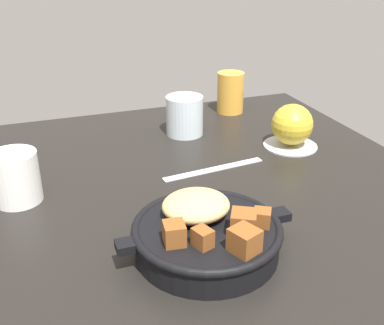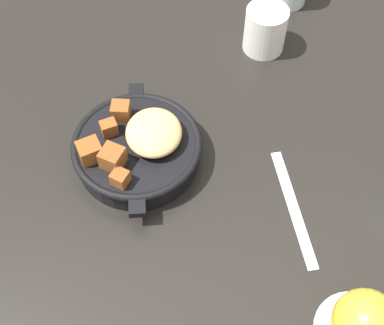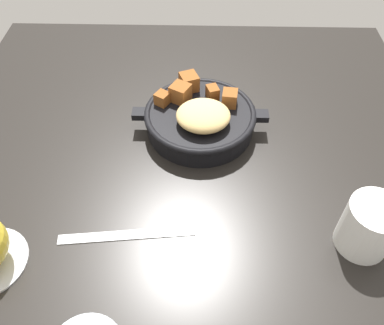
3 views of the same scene
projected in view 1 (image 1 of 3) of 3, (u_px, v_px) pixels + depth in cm
name	position (u px, v px, depth cm)	size (l,w,h in cm)	color
ground_plane	(192.00, 213.00, 74.63)	(90.23, 98.09, 2.40)	black
cast_iron_skillet	(206.00, 233.00, 62.24)	(24.36, 20.11, 7.48)	black
saucer_plate	(290.00, 145.00, 95.87)	(10.96, 10.96, 0.60)	#B7BABF
red_apple	(292.00, 125.00, 93.96)	(8.32, 8.32, 8.32)	gold
butter_knife	(214.00, 169.00, 86.09)	(20.09, 1.60, 0.36)	silver
water_glass_short	(185.00, 116.00, 100.44)	(7.97, 7.97, 8.42)	silver
white_creamer_pitcher	(16.00, 177.00, 74.22)	(7.53, 7.53, 8.36)	white
juice_glass_amber	(230.00, 93.00, 113.39)	(6.47, 6.47, 9.77)	gold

